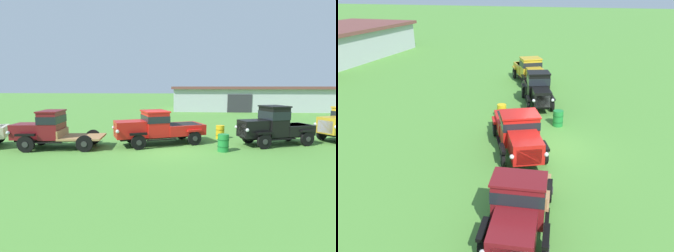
% 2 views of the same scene
% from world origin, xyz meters
% --- Properties ---
extents(ground_plane, '(240.00, 240.00, 0.00)m').
position_xyz_m(ground_plane, '(0.00, 0.00, 0.00)').
color(ground_plane, '#518E38').
extents(farm_shed, '(25.74, 9.90, 3.44)m').
position_xyz_m(farm_shed, '(11.91, 26.15, 1.74)').
color(farm_shed, '#B2B7BC').
rests_on(farm_shed, ground).
extents(vintage_truck_second_in_line, '(5.09, 2.47, 2.13)m').
position_xyz_m(vintage_truck_second_in_line, '(-6.47, -0.01, 1.09)').
color(vintage_truck_second_in_line, black).
rests_on(vintage_truck_second_in_line, ground).
extents(vintage_truck_midrow_center, '(5.58, 3.73, 2.04)m').
position_xyz_m(vintage_truck_midrow_center, '(-0.55, 1.42, 1.06)').
color(vintage_truck_midrow_center, black).
rests_on(vintage_truck_midrow_center, ground).
extents(vintage_truck_far_side, '(4.76, 2.94, 2.33)m').
position_xyz_m(vintage_truck_far_side, '(6.29, 1.76, 1.16)').
color(vintage_truck_far_side, black).
rests_on(vintage_truck_far_side, ground).
extents(oil_drum_beside_row, '(0.61, 0.61, 0.93)m').
position_xyz_m(oil_drum_beside_row, '(3.10, -0.05, 0.46)').
color(oil_drum_beside_row, '#1E7F33').
rests_on(oil_drum_beside_row, ground).
extents(oil_drum_near_fence, '(0.58, 0.58, 0.89)m').
position_xyz_m(oil_drum_near_fence, '(3.36, 3.42, 0.44)').
color(oil_drum_near_fence, gold).
rests_on(oil_drum_near_fence, ground).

